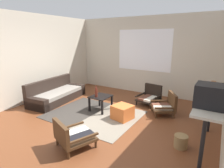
# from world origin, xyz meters

# --- Properties ---
(ground_plane) EXTENTS (7.80, 7.80, 0.00)m
(ground_plane) POSITION_xyz_m (0.00, 0.00, 0.00)
(ground_plane) COLOR brown
(far_wall_with_window) EXTENTS (5.60, 0.13, 2.70)m
(far_wall_with_window) POSITION_xyz_m (0.00, 3.06, 1.35)
(far_wall_with_window) COLOR beige
(far_wall_with_window) RESTS_ON ground
(side_wall_left) EXTENTS (0.12, 6.60, 2.70)m
(side_wall_left) POSITION_xyz_m (-2.66, 0.30, 1.35)
(side_wall_left) COLOR beige
(side_wall_left) RESTS_ON ground
(area_rug) EXTENTS (2.29, 1.85, 0.01)m
(area_rug) POSITION_xyz_m (-0.31, 0.47, 0.01)
(area_rug) COLOR #38332D
(area_rug) RESTS_ON ground
(couch) EXTENTS (1.00, 2.03, 0.70)m
(couch) POSITION_xyz_m (-2.01, 0.73, 0.22)
(couch) COLOR black
(couch) RESTS_ON ground
(coffee_table) EXTENTS (0.51, 0.56, 0.42)m
(coffee_table) POSITION_xyz_m (-0.32, 0.81, 0.33)
(coffee_table) COLOR black
(coffee_table) RESTS_ON ground
(armchair_by_window) EXTENTS (0.66, 0.70, 0.58)m
(armchair_by_window) POSITION_xyz_m (0.66, 2.02, 0.25)
(armchair_by_window) COLOR black
(armchair_by_window) RESTS_ON ground
(armchair_striped_foreground) EXTENTS (0.78, 0.80, 0.55)m
(armchair_striped_foreground) POSITION_xyz_m (0.26, -0.93, 0.25)
(armchair_striped_foreground) COLOR #472D19
(armchair_striped_foreground) RESTS_ON ground
(armchair_corner) EXTENTS (0.76, 0.78, 0.59)m
(armchair_corner) POSITION_xyz_m (1.29, 1.49, 0.26)
(armchair_corner) COLOR #472D19
(armchair_corner) RESTS_ON ground
(ottoman_orange) EXTENTS (0.52, 0.52, 0.35)m
(ottoman_orange) POSITION_xyz_m (0.46, 0.64, 0.18)
(ottoman_orange) COLOR #D1662D
(ottoman_orange) RESTS_ON ground
(console_shelf) EXTENTS (0.42, 1.59, 0.91)m
(console_shelf) POSITION_xyz_m (2.33, 0.33, 0.80)
(console_shelf) COLOR beige
(console_shelf) RESTS_ON ground
(crt_television) EXTENTS (0.44, 0.43, 0.36)m
(crt_television) POSITION_xyz_m (2.33, 0.06, 1.09)
(crt_television) COLOR black
(crt_television) RESTS_ON console_shelf
(clay_vase) EXTENTS (0.21, 0.21, 0.31)m
(clay_vase) POSITION_xyz_m (2.33, 0.61, 1.02)
(clay_vase) COLOR #A87047
(clay_vase) RESTS_ON console_shelf
(glass_bottle) EXTENTS (0.08, 0.08, 0.30)m
(glass_bottle) POSITION_xyz_m (-0.38, 0.69, 0.55)
(glass_bottle) COLOR #5B2319
(glass_bottle) RESTS_ON coffee_table
(wicker_basket) EXTENTS (0.24, 0.24, 0.24)m
(wicker_basket) POSITION_xyz_m (1.96, 0.13, 0.12)
(wicker_basket) COLOR olive
(wicker_basket) RESTS_ON ground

